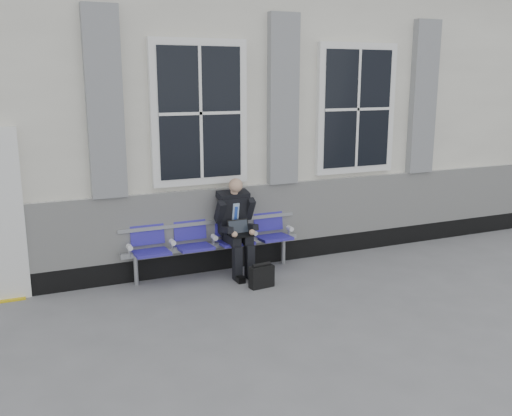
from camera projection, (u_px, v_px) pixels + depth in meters
name	position (u px, v px, depth m)	size (l,w,h in m)	color
ground	(388.00, 283.00, 7.73)	(70.00, 70.00, 0.00)	slate
station_building	(277.00, 106.00, 10.32)	(14.40, 4.40, 4.49)	silver
bench	(213.00, 236.00, 7.99)	(2.60, 0.47, 0.91)	#9EA0A3
businessman	(236.00, 222.00, 7.94)	(0.54, 0.72, 1.37)	black
briefcase	(262.00, 276.00, 7.54)	(0.34, 0.17, 0.34)	black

